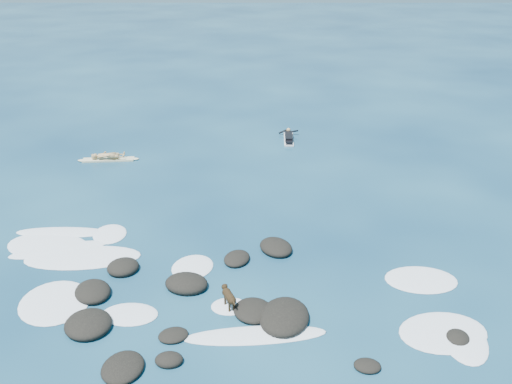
{
  "coord_description": "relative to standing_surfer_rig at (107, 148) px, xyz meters",
  "views": [
    {
      "loc": [
        0.88,
        -16.08,
        9.98
      ],
      "look_at": [
        0.84,
        4.0,
        0.9
      ],
      "focal_mm": 40.0,
      "sensor_mm": 36.0,
      "label": 1
    }
  ],
  "objects": [
    {
      "name": "paddling_surfer_rig",
      "position": [
        8.89,
        3.05,
        -0.52
      ],
      "size": [
        1.09,
        2.41,
        0.42
      ],
      "rotation": [
        0.0,
        0.0,
        1.54
      ],
      "color": "silver",
      "rests_on": "ground"
    },
    {
      "name": "breaking_foam",
      "position": [
        4.51,
        -10.46,
        -0.65
      ],
      "size": [
        15.6,
        7.91,
        0.12
      ],
      "color": "white",
      "rests_on": "ground"
    },
    {
      "name": "standing_surfer_rig",
      "position": [
        0.0,
        0.0,
        0.0
      ],
      "size": [
        2.94,
        0.71,
        1.67
      ],
      "rotation": [
        0.0,
        0.0,
        0.08
      ],
      "color": "beige",
      "rests_on": "ground"
    },
    {
      "name": "dog",
      "position": [
        6.39,
        -11.95,
        -0.23
      ],
      "size": [
        0.52,
        0.96,
        0.65
      ],
      "rotation": [
        0.0,
        0.0,
        1.98
      ],
      "color": "black",
      "rests_on": "ground"
    },
    {
      "name": "reef_rocks",
      "position": [
        5.52,
        -11.76,
        -0.55
      ],
      "size": [
        11.57,
        7.55,
        0.52
      ],
      "color": "black",
      "rests_on": "ground"
    },
    {
      "name": "ground",
      "position": [
        6.33,
        -9.69,
        -0.66
      ],
      "size": [
        160.0,
        160.0,
        0.0
      ],
      "primitive_type": "plane",
      "color": "#0A2642",
      "rests_on": "ground"
    }
  ]
}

